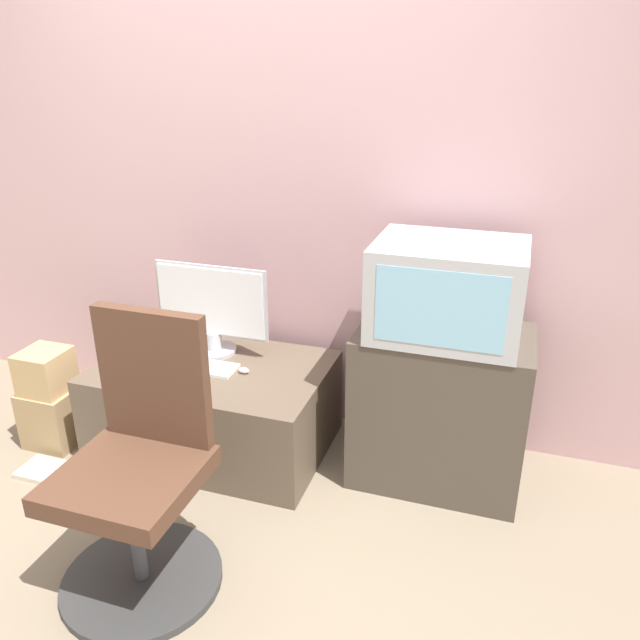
# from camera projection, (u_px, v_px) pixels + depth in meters

# --- Properties ---
(ground_plane) EXTENTS (12.00, 12.00, 0.00)m
(ground_plane) POSITION_uv_depth(u_px,v_px,m) (143.00, 582.00, 2.26)
(ground_plane) COLOR #7F705B
(wall_back) EXTENTS (4.40, 0.05, 2.60)m
(wall_back) POSITION_uv_depth(u_px,v_px,m) (271.00, 164.00, 2.92)
(wall_back) COLOR #CC9EA3
(wall_back) RESTS_ON ground_plane
(desk) EXTENTS (1.07, 0.70, 0.43)m
(desk) POSITION_uv_depth(u_px,v_px,m) (215.00, 406.00, 2.99)
(desk) COLOR brown
(desk) RESTS_ON ground_plane
(side_stand) EXTENTS (0.73, 0.47, 0.70)m
(side_stand) POSITION_uv_depth(u_px,v_px,m) (439.00, 407.00, 2.72)
(side_stand) COLOR #4C4238
(side_stand) RESTS_ON ground_plane
(main_monitor) EXTENTS (0.57, 0.21, 0.44)m
(main_monitor) POSITION_uv_depth(u_px,v_px,m) (212.00, 309.00, 2.96)
(main_monitor) COLOR #B2B2B7
(main_monitor) RESTS_ON desk
(keyboard) EXTENTS (0.37, 0.14, 0.01)m
(keyboard) POSITION_uv_depth(u_px,v_px,m) (198.00, 366.00, 2.89)
(keyboard) COLOR white
(keyboard) RESTS_ON desk
(mouse) EXTENTS (0.05, 0.03, 0.03)m
(mouse) POSITION_uv_depth(u_px,v_px,m) (244.00, 370.00, 2.83)
(mouse) COLOR silver
(mouse) RESTS_ON desk
(crt_tv) EXTENTS (0.59, 0.46, 0.39)m
(crt_tv) POSITION_uv_depth(u_px,v_px,m) (448.00, 290.00, 2.50)
(crt_tv) COLOR #B7B7BC
(crt_tv) RESTS_ON side_stand
(office_chair) EXTENTS (0.57, 0.57, 0.98)m
(office_chair) POSITION_uv_depth(u_px,v_px,m) (140.00, 479.00, 2.16)
(office_chair) COLOR #333333
(office_chair) RESTS_ON ground_plane
(cardboard_box_lower) EXTENTS (0.24, 0.23, 0.29)m
(cardboard_box_lower) POSITION_uv_depth(u_px,v_px,m) (54.00, 416.00, 3.04)
(cardboard_box_lower) COLOR #A3845B
(cardboard_box_lower) RESTS_ON ground_plane
(cardboard_box_upper) EXTENTS (0.20, 0.21, 0.20)m
(cardboard_box_upper) POSITION_uv_depth(u_px,v_px,m) (45.00, 371.00, 2.95)
(cardboard_box_upper) COLOR tan
(cardboard_box_upper) RESTS_ON cardboard_box_lower
(book) EXTENTS (0.21, 0.17, 0.02)m
(book) POSITION_uv_depth(u_px,v_px,m) (44.00, 470.00, 2.86)
(book) COLOR beige
(book) RESTS_ON ground_plane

